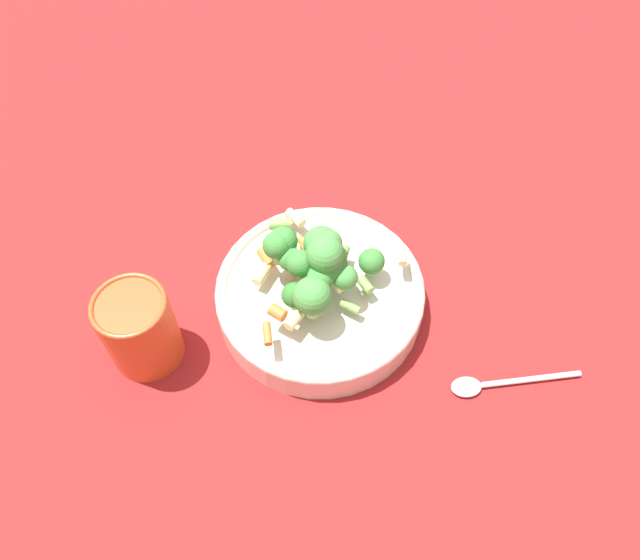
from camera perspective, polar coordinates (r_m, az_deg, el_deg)
ground_plane at (r=0.79m, az=-0.00°, el=-2.37°), size 3.00×3.00×0.00m
bowl at (r=0.77m, az=-0.00°, el=-1.39°), size 0.26×0.26×0.05m
pasta_salad at (r=0.72m, az=-0.37°, el=1.50°), size 0.19×0.20×0.09m
cup at (r=0.74m, az=-16.21°, el=-4.27°), size 0.08×0.08×0.11m
spoon at (r=0.76m, az=15.40°, el=-9.15°), size 0.15×0.08×0.01m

